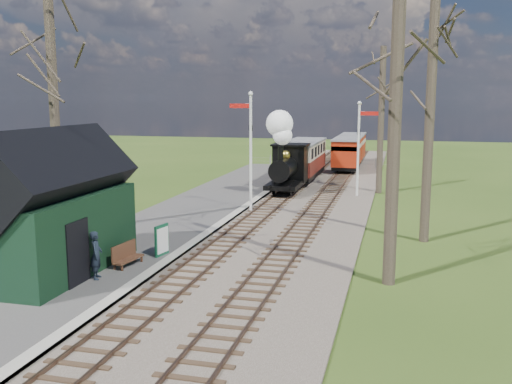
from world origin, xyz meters
TOP-DOWN VIEW (x-y plane):
  - ground at (0.00, 0.00)m, footprint 140.00×140.00m
  - distant_hills at (1.40, 64.38)m, footprint 114.40×48.00m
  - ballast_bed at (1.30, 22.00)m, footprint 8.00×60.00m
  - track_near at (0.00, 22.00)m, footprint 1.60×60.00m
  - track_far at (2.60, 22.00)m, footprint 1.60×60.00m
  - platform at (-3.50, 14.00)m, footprint 5.00×44.00m
  - coping_strip at (-1.20, 14.00)m, footprint 0.40×44.00m
  - station_shed at (-4.30, 4.00)m, footprint 3.25×6.30m
  - semaphore_near at (-0.77, 16.00)m, footprint 1.22×0.24m
  - semaphore_far at (4.37, 22.00)m, footprint 1.22×0.24m
  - bare_trees at (1.33, 10.10)m, footprint 15.51×22.39m
  - fence_line at (0.30, 36.00)m, footprint 12.60×0.08m
  - locomotive at (-0.01, 21.88)m, footprint 2.01×4.68m
  - coach at (0.00, 27.95)m, footprint 2.34×8.03m
  - red_carriage_a at (2.60, 33.69)m, footprint 2.08×5.16m
  - red_carriage_b at (2.60, 39.19)m, footprint 2.08×5.16m
  - sign_board at (-1.61, 6.67)m, footprint 0.24×0.78m
  - bench at (-2.31, 5.18)m, footprint 0.58×1.41m
  - person at (-2.53, 3.63)m, footprint 0.53×0.65m

SIDE VIEW (x-z plane):
  - distant_hills at x=1.40m, z-range -27.22..-5.20m
  - ground at x=0.00m, z-range 0.00..0.00m
  - ballast_bed at x=1.30m, z-range 0.00..0.10m
  - track_near at x=0.00m, z-range 0.02..0.17m
  - track_far at x=2.60m, z-range 0.02..0.17m
  - platform at x=-3.50m, z-range 0.00..0.20m
  - coping_strip at x=-1.20m, z-range 0.00..0.21m
  - fence_line at x=0.30m, z-range 0.05..1.05m
  - bench at x=-2.31m, z-range 0.18..0.96m
  - sign_board at x=-1.61m, z-range 0.20..1.34m
  - person at x=-2.53m, z-range 0.20..1.74m
  - red_carriage_a at x=2.60m, z-range 0.41..2.61m
  - red_carriage_b at x=2.60m, z-range 0.41..2.61m
  - coach at x=0.00m, z-range 0.44..2.90m
  - station_shed at x=-4.30m, z-range -0.12..4.66m
  - locomotive at x=-0.01m, z-range -0.22..4.80m
  - semaphore_far at x=4.37m, z-range 0.49..6.21m
  - semaphore_near at x=-0.77m, z-range 0.51..6.73m
  - bare_trees at x=1.33m, z-range -0.79..11.21m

